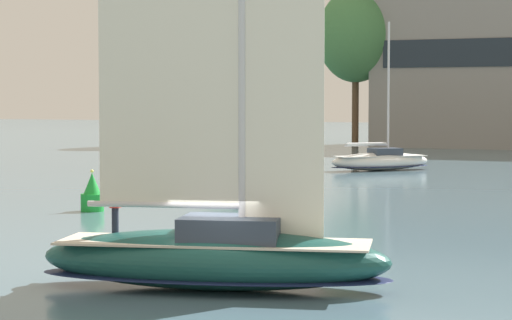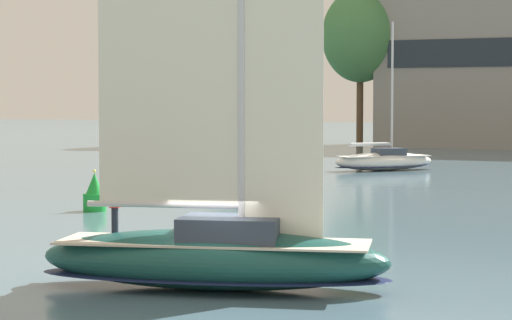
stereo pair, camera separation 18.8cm
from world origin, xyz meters
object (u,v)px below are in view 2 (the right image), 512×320
object	(u,v)px
tree_shore_center	(241,33)
tree_shore_right	(360,36)
channel_buoy	(95,195)
sailboat_main	(214,251)
sailboat_moored_mid_channel	(384,160)

from	to	relation	value
tree_shore_center	tree_shore_right	distance (m)	14.55
tree_shore_center	tree_shore_right	xyz separation A→B (m)	(14.51, 0.81, -0.72)
channel_buoy	sailboat_main	bearing A→B (deg)	-48.26
tree_shore_right	sailboat_main	bearing A→B (deg)	-75.25
tree_shore_right	channel_buoy	distance (m)	69.87
sailboat_moored_mid_channel	tree_shore_center	bearing A→B (deg)	128.07
sailboat_moored_mid_channel	channel_buoy	bearing A→B (deg)	-99.05
tree_shore_right	sailboat_moored_mid_channel	xyz separation A→B (m)	(13.36, -36.40, -11.77)
tree_shore_center	sailboat_moored_mid_channel	xyz separation A→B (m)	(27.87, -35.58, -12.49)
tree_shore_right	channel_buoy	size ratio (longest dim) A/B	8.97
sailboat_main	tree_shore_right	bearing A→B (deg)	104.75
tree_shore_right	sailboat_main	xyz separation A→B (m)	(22.08, -83.86, -11.43)
tree_shore_right	sailboat_moored_mid_channel	bearing A→B (deg)	-69.84
channel_buoy	tree_shore_center	bearing A→B (deg)	108.63
tree_shore_right	sailboat_moored_mid_channel	world-z (taller)	tree_shore_right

